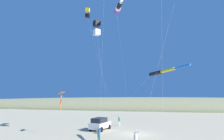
{
  "coord_description": "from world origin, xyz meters",
  "views": [
    {
      "loc": [
        28.49,
        3.43,
        5.12
      ],
      "look_at": [
        4.65,
        -2.28,
        8.28
      ],
      "focal_mm": 32.71,
      "sensor_mm": 36.0,
      "label": 1
    }
  ],
  "objects_px": {
    "cooler_box": "(99,132)",
    "parked_car": "(100,124)",
    "person_child_green_jacket": "(136,139)",
    "person_child_grey_jacket": "(99,134)",
    "kite_box_white_trailing": "(88,13)",
    "person_adult_flyer": "(119,120)",
    "kite_box_red_high_left": "(97,28)",
    "kite_windsock_small_distant": "(118,8)",
    "kite_delta_long_streamer_left": "(61,93)",
    "kite_windsock_striped_overhead": "(162,72)"
  },
  "relations": [
    {
      "from": "person_child_green_jacket",
      "to": "person_child_grey_jacket",
      "type": "bearing_deg",
      "value": -113.69
    },
    {
      "from": "person_adult_flyer",
      "to": "kite_box_white_trailing",
      "type": "height_order",
      "value": "kite_box_white_trailing"
    },
    {
      "from": "kite_box_red_high_left",
      "to": "kite_box_white_trailing",
      "type": "relative_size",
      "value": 0.75
    },
    {
      "from": "cooler_box",
      "to": "parked_car",
      "type": "bearing_deg",
      "value": -167.08
    },
    {
      "from": "cooler_box",
      "to": "kite_delta_long_streamer_left",
      "type": "bearing_deg",
      "value": -68.16
    },
    {
      "from": "kite_windsock_striped_overhead",
      "to": "kite_box_red_high_left",
      "type": "relative_size",
      "value": 0.74
    },
    {
      "from": "kite_box_red_high_left",
      "to": "person_child_green_jacket",
      "type": "bearing_deg",
      "value": 45.58
    },
    {
      "from": "person_adult_flyer",
      "to": "kite_box_white_trailing",
      "type": "distance_m",
      "value": 20.08
    },
    {
      "from": "kite_box_red_high_left",
      "to": "person_child_grey_jacket",
      "type": "bearing_deg",
      "value": 22.88
    },
    {
      "from": "person_child_grey_jacket",
      "to": "kite_windsock_striped_overhead",
      "type": "distance_m",
      "value": 9.76
    },
    {
      "from": "parked_car",
      "to": "cooler_box",
      "type": "xyz_separation_m",
      "value": [
        2.69,
        0.62,
        -0.74
      ]
    },
    {
      "from": "person_adult_flyer",
      "to": "kite_windsock_striped_overhead",
      "type": "relative_size",
      "value": 0.15
    },
    {
      "from": "person_child_green_jacket",
      "to": "kite_box_red_high_left",
      "type": "height_order",
      "value": "kite_box_red_high_left"
    },
    {
      "from": "parked_car",
      "to": "kite_box_red_high_left",
      "type": "bearing_deg",
      "value": 9.19
    },
    {
      "from": "person_adult_flyer",
      "to": "kite_windsock_small_distant",
      "type": "relative_size",
      "value": 0.1
    },
    {
      "from": "person_child_green_jacket",
      "to": "parked_car",
      "type": "bearing_deg",
      "value": -146.33
    },
    {
      "from": "parked_car",
      "to": "person_adult_flyer",
      "type": "relative_size",
      "value": 2.6
    },
    {
      "from": "kite_box_red_high_left",
      "to": "kite_box_white_trailing",
      "type": "distance_m",
      "value": 9.69
    },
    {
      "from": "parked_car",
      "to": "kite_windsock_small_distant",
      "type": "relative_size",
      "value": 0.25
    },
    {
      "from": "kite_windsock_striped_overhead",
      "to": "kite_box_white_trailing",
      "type": "relative_size",
      "value": 0.56
    },
    {
      "from": "parked_car",
      "to": "person_adult_flyer",
      "type": "height_order",
      "value": "parked_car"
    },
    {
      "from": "parked_car",
      "to": "kite_delta_long_streamer_left",
      "type": "distance_m",
      "value": 7.81
    },
    {
      "from": "kite_windsock_small_distant",
      "to": "kite_box_white_trailing",
      "type": "bearing_deg",
      "value": -132.64
    },
    {
      "from": "cooler_box",
      "to": "person_child_grey_jacket",
      "type": "distance_m",
      "value": 5.75
    },
    {
      "from": "kite_delta_long_streamer_left",
      "to": "person_adult_flyer",
      "type": "bearing_deg",
      "value": 148.34
    },
    {
      "from": "kite_delta_long_streamer_left",
      "to": "kite_box_white_trailing",
      "type": "height_order",
      "value": "kite_box_white_trailing"
    },
    {
      "from": "person_child_green_jacket",
      "to": "kite_box_red_high_left",
      "type": "relative_size",
      "value": 0.12
    },
    {
      "from": "parked_car",
      "to": "person_adult_flyer",
      "type": "distance_m",
      "value": 5.76
    },
    {
      "from": "cooler_box",
      "to": "kite_windsock_small_distant",
      "type": "bearing_deg",
      "value": 71.7
    },
    {
      "from": "person_adult_flyer",
      "to": "person_child_grey_jacket",
      "type": "distance_m",
      "value": 13.56
    },
    {
      "from": "person_child_grey_jacket",
      "to": "kite_box_white_trailing",
      "type": "distance_m",
      "value": 22.82
    },
    {
      "from": "parked_car",
      "to": "cooler_box",
      "type": "relative_size",
      "value": 7.26
    },
    {
      "from": "person_adult_flyer",
      "to": "person_child_green_jacket",
      "type": "xyz_separation_m",
      "value": [
        15.45,
        4.75,
        0.04
      ]
    },
    {
      "from": "kite_delta_long_streamer_left",
      "to": "kite_box_red_high_left",
      "type": "xyz_separation_m",
      "value": [
        -0.53,
        4.96,
        9.17
      ]
    },
    {
      "from": "kite_delta_long_streamer_left",
      "to": "person_child_green_jacket",
      "type": "bearing_deg",
      "value": 63.95
    },
    {
      "from": "person_adult_flyer",
      "to": "parked_car",
      "type": "bearing_deg",
      "value": -19.55
    },
    {
      "from": "kite_windsock_striped_overhead",
      "to": "kite_box_white_trailing",
      "type": "height_order",
      "value": "kite_box_white_trailing"
    },
    {
      "from": "parked_car",
      "to": "kite_delta_long_streamer_left",
      "type": "xyz_separation_m",
      "value": [
        4.66,
        -4.29,
        4.56
      ]
    },
    {
      "from": "cooler_box",
      "to": "kite_box_white_trailing",
      "type": "bearing_deg",
      "value": -144.12
    },
    {
      "from": "person_adult_flyer",
      "to": "person_child_grey_jacket",
      "type": "bearing_deg",
      "value": 1.81
    },
    {
      "from": "kite_box_white_trailing",
      "to": "kite_windsock_small_distant",
      "type": "relative_size",
      "value": 1.17
    },
    {
      "from": "person_adult_flyer",
      "to": "person_child_green_jacket",
      "type": "height_order",
      "value": "person_child_green_jacket"
    },
    {
      "from": "parked_car",
      "to": "person_child_grey_jacket",
      "type": "xyz_separation_m",
      "value": [
        8.13,
        2.35,
        -0.02
      ]
    },
    {
      "from": "kite_box_red_high_left",
      "to": "kite_windsock_small_distant",
      "type": "height_order",
      "value": "kite_windsock_small_distant"
    },
    {
      "from": "kite_box_white_trailing",
      "to": "person_adult_flyer",
      "type": "bearing_deg",
      "value": 116.58
    },
    {
      "from": "kite_delta_long_streamer_left",
      "to": "kite_box_red_high_left",
      "type": "bearing_deg",
      "value": 96.05
    },
    {
      "from": "parked_car",
      "to": "person_child_green_jacket",
      "type": "bearing_deg",
      "value": 33.67
    },
    {
      "from": "cooler_box",
      "to": "person_child_green_jacket",
      "type": "relative_size",
      "value": 0.34
    },
    {
      "from": "person_child_green_jacket",
      "to": "kite_box_red_high_left",
      "type": "distance_m",
      "value": 16.07
    },
    {
      "from": "kite_windsock_striped_overhead",
      "to": "person_child_grey_jacket",
      "type": "bearing_deg",
      "value": -93.91
    }
  ]
}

